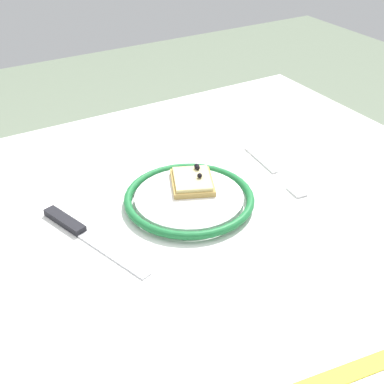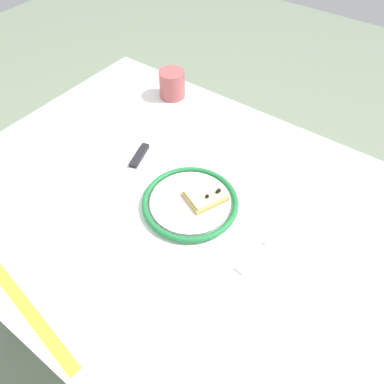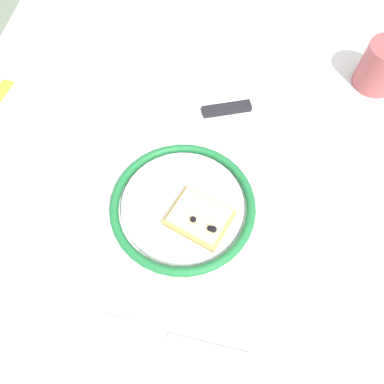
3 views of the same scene
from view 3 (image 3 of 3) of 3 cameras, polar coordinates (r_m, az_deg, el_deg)
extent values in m
plane|color=gray|center=(1.29, -0.84, -15.60)|extent=(6.00, 6.00, 0.00)
cube|color=white|center=(0.60, -1.74, -0.33)|extent=(1.13, 0.85, 0.03)
cylinder|color=#4C4742|center=(1.24, 19.48, 10.43)|extent=(0.05, 0.05, 0.71)
cylinder|color=#4C4742|center=(1.27, -15.16, 13.73)|extent=(0.05, 0.05, 0.71)
cylinder|color=white|center=(0.57, -1.45, -2.21)|extent=(0.19, 0.19, 0.02)
torus|color=#1E7238|center=(0.56, -1.46, -2.03)|extent=(0.23, 0.23, 0.01)
cube|color=tan|center=(0.54, 1.17, -4.09)|extent=(0.10, 0.11, 0.01)
cube|color=#EFDE90|center=(0.54, 1.19, -3.74)|extent=(0.09, 0.10, 0.01)
sphere|color=black|center=(0.52, 3.39, -5.86)|extent=(0.01, 0.01, 0.01)
sphere|color=black|center=(0.52, 2.88, -5.72)|extent=(0.01, 0.01, 0.01)
sphere|color=black|center=(0.53, 0.20, -4.31)|extent=(0.01, 0.01, 0.01)
cube|color=silver|center=(0.67, -4.76, 11.18)|extent=(0.06, 0.15, 0.00)
cube|color=black|center=(0.68, 5.45, 12.86)|extent=(0.05, 0.09, 0.01)
cube|color=silver|center=(0.52, 2.54, -23.25)|extent=(0.02, 0.11, 0.00)
cube|color=silver|center=(0.53, -11.97, -19.74)|extent=(0.03, 0.04, 0.00)
cylinder|color=#A54C4C|center=(0.78, 27.64, 17.07)|extent=(0.08, 0.08, 0.08)
camera|label=1|loc=(0.93, -61.83, 41.39)|focal=49.03mm
camera|label=2|loc=(0.52, -107.14, 5.97)|focal=34.68mm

